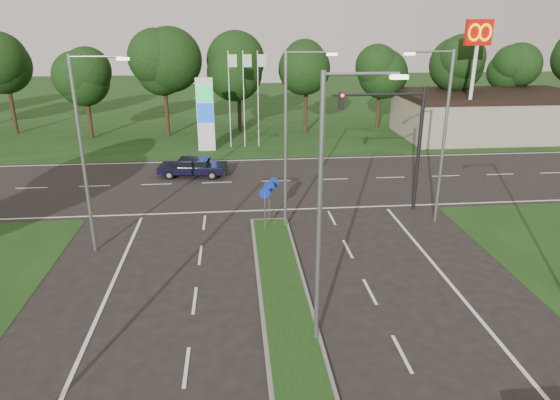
{
  "coord_description": "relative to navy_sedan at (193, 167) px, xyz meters",
  "views": [
    {
      "loc": [
        -1.79,
        -8.24,
        10.34
      ],
      "look_at": [
        0.35,
        14.16,
        2.2
      ],
      "focal_mm": 32.0,
      "sensor_mm": 36.0,
      "label": 1
    }
  ],
  "objects": [
    {
      "name": "navy_sedan",
      "position": [
        0.0,
        0.0,
        0.0
      ],
      "size": [
        4.78,
        2.4,
        1.26
      ],
      "rotation": [
        0.0,
        0.0,
        1.46
      ],
      "color": "black",
      "rests_on": "ground"
    },
    {
      "name": "traffic_signal",
      "position": [
        11.85,
        -7.72,
        3.97
      ],
      "size": [
        5.1,
        0.42,
        7.0
      ],
      "color": "black",
      "rests_on": "ground"
    },
    {
      "name": "mcdonalds_sign",
      "position": [
        22.66,
        6.25,
        7.31
      ],
      "size": [
        2.2,
        0.47,
        10.4
      ],
      "color": "silver",
      "rests_on": "ground"
    },
    {
      "name": "gas_pylon",
      "position": [
        0.87,
        7.33,
        2.52
      ],
      "size": [
        5.8,
        1.26,
        8.0
      ],
      "color": "silver",
      "rests_on": "ground"
    },
    {
      "name": "median_kerb",
      "position": [
        4.66,
        -21.72,
        -0.62
      ],
      "size": [
        2.0,
        26.0,
        0.12
      ],
      "primitive_type": "cube",
      "color": "slate",
      "rests_on": "ground"
    },
    {
      "name": "streetlight_left_far",
      "position": [
        -3.64,
        -11.72,
        4.4
      ],
      "size": [
        2.53,
        0.22,
        9.0
      ],
      "color": "gray",
      "rests_on": "ground"
    },
    {
      "name": "verge_far",
      "position": [
        4.66,
        29.28,
        -0.68
      ],
      "size": [
        160.0,
        50.0,
        0.02
      ],
      "primitive_type": "cube",
      "color": "#153311",
      "rests_on": "ground"
    },
    {
      "name": "streetlight_median_far",
      "position": [
        5.66,
        -9.72,
        4.4
      ],
      "size": [
        2.53,
        0.22,
        9.0
      ],
      "color": "gray",
      "rests_on": "ground"
    },
    {
      "name": "commercial_building",
      "position": [
        26.66,
        10.28,
        1.32
      ],
      "size": [
        16.0,
        9.0,
        4.0
      ],
      "primitive_type": "cube",
      "color": "gray",
      "rests_on": "ground"
    },
    {
      "name": "streetlight_median_near",
      "position": [
        5.66,
        -19.72,
        4.4
      ],
      "size": [
        2.53,
        0.22,
        9.0
      ],
      "color": "gray",
      "rests_on": "ground"
    },
    {
      "name": "treeline_far",
      "position": [
        4.76,
        14.21,
        6.15
      ],
      "size": [
        6.0,
        6.0,
        9.9
      ],
      "color": "black",
      "rests_on": "ground"
    },
    {
      "name": "cross_road",
      "position": [
        4.66,
        -1.72,
        -0.68
      ],
      "size": [
        160.0,
        12.0,
        0.02
      ],
      "primitive_type": "cube",
      "color": "black",
      "rests_on": "ground"
    },
    {
      "name": "median_signs",
      "position": [
        4.66,
        -9.32,
        1.03
      ],
      "size": [
        1.16,
        1.76,
        2.38
      ],
      "color": "gray",
      "rests_on": "ground"
    },
    {
      "name": "streetlight_right_far",
      "position": [
        13.46,
        -9.72,
        4.4
      ],
      "size": [
        2.53,
        0.22,
        9.0
      ],
      "rotation": [
        0.0,
        0.0,
        3.14
      ],
      "color": "gray",
      "rests_on": "ground"
    }
  ]
}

